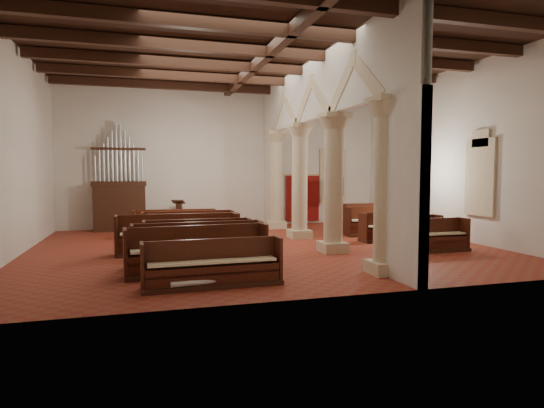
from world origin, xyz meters
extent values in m
plane|color=maroon|center=(0.00, 0.00, 0.00)|extent=(14.00, 14.00, 0.00)
plane|color=black|center=(0.00, 0.00, 6.00)|extent=(14.00, 14.00, 0.00)
cube|color=beige|center=(0.00, 6.00, 3.00)|extent=(14.00, 0.02, 6.00)
cube|color=beige|center=(0.00, -6.00, 3.00)|extent=(14.00, 0.02, 6.00)
cube|color=beige|center=(-7.00, 0.00, 3.00)|extent=(0.02, 12.00, 6.00)
cube|color=beige|center=(7.00, 0.00, 3.00)|extent=(0.02, 12.00, 6.00)
cube|color=beige|center=(1.80, -4.50, 0.15)|extent=(0.75, 0.75, 0.30)
cylinder|color=beige|center=(1.80, -4.50, 1.95)|extent=(0.56, 0.56, 3.30)
cube|color=beige|center=(1.80, -1.50, 0.15)|extent=(0.75, 0.75, 0.30)
cylinder|color=beige|center=(1.80, -1.50, 1.95)|extent=(0.56, 0.56, 3.30)
cube|color=beige|center=(1.80, 1.50, 0.15)|extent=(0.75, 0.75, 0.30)
cylinder|color=beige|center=(1.80, 1.50, 1.95)|extent=(0.56, 0.56, 3.30)
cube|color=beige|center=(1.80, 4.50, 0.15)|extent=(0.75, 0.75, 0.30)
cylinder|color=beige|center=(1.80, 4.50, 1.95)|extent=(0.56, 0.56, 3.30)
cube|color=beige|center=(1.80, 0.00, 5.04)|extent=(0.25, 11.90, 1.93)
cube|color=#32705A|center=(6.98, -1.50, 2.20)|extent=(0.03, 1.00, 2.20)
cube|color=#32705A|center=(6.98, 2.50, 2.20)|extent=(0.03, 1.00, 2.20)
cube|color=#32705A|center=(5.00, 5.98, 2.20)|extent=(1.00, 0.03, 2.20)
cube|color=#331B10|center=(-4.50, 5.50, 0.90)|extent=(2.00, 0.80, 1.80)
cube|color=#331B10|center=(-4.50, 5.50, 1.90)|extent=(2.10, 0.85, 0.20)
cube|color=#3A2312|center=(-2.15, 5.50, 0.05)|extent=(0.57, 0.57, 0.10)
cube|color=#3A2312|center=(-2.15, 5.50, 0.54)|extent=(0.28, 0.28, 1.08)
cube|color=#3A2312|center=(-2.15, 5.42, 1.13)|extent=(0.60, 0.54, 0.19)
cube|color=maroon|center=(3.50, 5.92, 1.15)|extent=(1.60, 0.06, 2.10)
cylinder|color=gold|center=(3.50, 5.90, 2.25)|extent=(1.80, 0.04, 0.04)
cone|color=#331B10|center=(4.54, 4.18, 0.06)|extent=(0.35, 0.35, 0.12)
cylinder|color=gold|center=(4.54, 4.18, 1.16)|extent=(0.04, 0.04, 2.32)
cylinder|color=gold|center=(4.54, 4.18, 2.22)|extent=(0.24, 0.65, 0.03)
cube|color=#201650|center=(4.54, 4.16, 1.74)|extent=(0.51, 0.18, 0.82)
cube|color=navy|center=(-1.10, -4.53, 0.25)|extent=(0.35, 0.31, 0.30)
cube|color=#16389A|center=(-1.49, -2.17, 0.24)|extent=(0.35, 0.31, 0.29)
cube|color=navy|center=(-1.66, -0.12, 0.27)|extent=(0.42, 0.39, 0.34)
cylinder|color=white|center=(-2.56, -4.81, 0.16)|extent=(1.09, 0.24, 0.11)
cylinder|color=silver|center=(-2.23, -4.14, 0.16)|extent=(0.81, 0.44, 0.09)
cube|color=#331B10|center=(-2.23, -4.59, 0.05)|extent=(2.90, 0.74, 0.09)
cube|color=#4E1A10|center=(-2.23, -4.64, 0.30)|extent=(2.75, 0.45, 0.42)
cube|color=#4E1A10|center=(-2.23, -4.42, 0.53)|extent=(2.74, 0.15, 0.88)
cube|color=#4E1A10|center=(-3.63, -4.57, 0.53)|extent=(0.08, 0.56, 0.88)
cube|color=#4E1A10|center=(-0.82, -4.57, 0.53)|extent=(0.08, 0.56, 0.88)
cube|color=#FAEAB9|center=(-2.23, -4.64, 0.53)|extent=(2.63, 0.41, 0.05)
cube|color=#331B10|center=(-2.39, -3.30, 0.05)|extent=(3.32, 0.96, 0.11)
cube|color=#4A1910|center=(-2.39, -3.36, 0.34)|extent=(3.15, 0.63, 0.48)
cube|color=#4A1910|center=(-2.39, -3.11, 0.61)|extent=(3.13, 0.28, 1.01)
cube|color=#4A1910|center=(-4.00, -3.28, 0.61)|extent=(0.12, 0.64, 1.01)
cube|color=#4A1910|center=(-0.79, -3.28, 0.61)|extent=(0.12, 0.64, 1.01)
cube|color=#FAEAB9|center=(-2.39, -3.36, 0.61)|extent=(3.02, 0.58, 0.05)
cube|color=#331B10|center=(-2.27, -2.40, 0.05)|extent=(3.28, 0.84, 0.10)
cube|color=#501A11|center=(-2.27, -2.45, 0.34)|extent=(3.12, 0.52, 0.47)
cube|color=#501A11|center=(-2.27, -2.21, 0.60)|extent=(3.11, 0.18, 0.99)
cube|color=#501A11|center=(-3.87, -2.38, 0.60)|extent=(0.09, 0.63, 0.99)
cube|color=#501A11|center=(-0.68, -2.38, 0.60)|extent=(0.09, 0.63, 0.99)
cube|color=#FAEAB9|center=(-2.27, -2.45, 0.60)|extent=(2.99, 0.48, 0.05)
cube|color=#331B10|center=(-2.18, -1.56, 0.05)|extent=(2.87, 0.73, 0.10)
cube|color=#4A1E0F|center=(-2.18, -1.61, 0.34)|extent=(2.72, 0.42, 0.47)
cube|color=#4A1E0F|center=(-2.18, -1.37, 0.59)|extent=(2.72, 0.07, 0.98)
cube|color=#4A1E0F|center=(-3.58, -1.54, 0.59)|extent=(0.07, 0.62, 0.98)
cube|color=#4A1E0F|center=(-0.79, -1.54, 0.59)|extent=(0.07, 0.62, 0.98)
cube|color=#FAEAB9|center=(-2.18, -1.61, 0.59)|extent=(2.61, 0.37, 0.05)
cube|color=#331B10|center=(-2.65, -0.44, 0.05)|extent=(3.45, 0.77, 0.11)
cube|color=#411C0D|center=(-2.65, -0.49, 0.35)|extent=(3.30, 0.45, 0.49)
cube|color=#411C0D|center=(-2.65, -0.24, 0.62)|extent=(3.30, 0.09, 1.03)
cube|color=#411C0D|center=(-4.34, -0.41, 0.62)|extent=(0.08, 0.65, 1.03)
cube|color=#411C0D|center=(-0.96, -0.41, 0.62)|extent=(0.08, 0.65, 1.03)
cube|color=#FAEAB9|center=(-2.65, -0.49, 0.62)|extent=(3.17, 0.40, 0.05)
cube|color=#331B10|center=(-2.06, 0.43, 0.05)|extent=(2.85, 0.89, 0.10)
cube|color=#49220F|center=(-2.06, 0.38, 0.33)|extent=(2.68, 0.58, 0.46)
cube|color=#49220F|center=(-2.06, 0.61, 0.59)|extent=(2.66, 0.24, 0.97)
cube|color=#49220F|center=(-3.43, 0.45, 0.59)|extent=(0.11, 0.61, 0.97)
cube|color=#49220F|center=(-0.69, 0.45, 0.59)|extent=(0.11, 0.61, 0.97)
cube|color=#FAEAB9|center=(-2.06, 0.38, 0.59)|extent=(2.57, 0.53, 0.05)
cube|color=#331B10|center=(-2.15, 1.36, 0.05)|extent=(3.01, 0.83, 0.10)
cube|color=#4D1F10|center=(-2.15, 1.31, 0.33)|extent=(2.85, 0.51, 0.46)
cube|color=#4D1F10|center=(-2.15, 1.55, 0.59)|extent=(2.84, 0.18, 0.97)
cube|color=#4D1F10|center=(-3.61, 1.38, 0.59)|extent=(0.09, 0.61, 0.97)
cube|color=#4D1F10|center=(-0.69, 1.38, 0.59)|extent=(0.09, 0.61, 0.97)
cube|color=#FAEAB9|center=(-2.15, 1.31, 0.59)|extent=(2.74, 0.47, 0.05)
cube|color=#331B10|center=(-2.49, 2.77, 0.05)|extent=(2.93, 0.82, 0.10)
cube|color=#42180E|center=(-2.49, 2.72, 0.32)|extent=(2.76, 0.53, 0.44)
cube|color=#42180E|center=(-2.49, 2.95, 0.56)|extent=(2.75, 0.20, 0.92)
cube|color=#42180E|center=(-3.91, 2.79, 0.56)|extent=(0.10, 0.59, 0.92)
cube|color=#42180E|center=(-1.08, 2.79, 0.56)|extent=(0.10, 0.59, 0.92)
cube|color=#FAEAB9|center=(-2.49, 2.72, 0.56)|extent=(2.65, 0.48, 0.05)
cube|color=#331B10|center=(4.84, -2.22, 0.05)|extent=(1.98, 0.65, 0.09)
cube|color=#4F2410|center=(4.84, -2.26, 0.30)|extent=(1.83, 0.37, 0.42)
cube|color=#4F2410|center=(4.84, -2.05, 0.54)|extent=(1.83, 0.07, 0.89)
cube|color=#4F2410|center=(3.89, -2.20, 0.54)|extent=(0.07, 0.56, 0.89)
cube|color=#4F2410|center=(5.79, -2.20, 0.54)|extent=(0.07, 0.56, 0.89)
cube|color=#FAEAB9|center=(4.84, -2.26, 0.54)|extent=(1.75, 0.34, 0.05)
cube|color=#331B10|center=(4.88, -1.04, 0.05)|extent=(1.76, 0.66, 0.09)
cube|color=#4A1F0F|center=(4.88, -1.08, 0.30)|extent=(1.60, 0.38, 0.42)
cube|color=#4A1F0F|center=(4.88, -0.87, 0.53)|extent=(1.60, 0.08, 0.88)
cube|color=#4A1F0F|center=(4.04, -1.02, 0.53)|extent=(0.07, 0.55, 0.88)
cube|color=#4A1F0F|center=(5.73, -1.02, 0.53)|extent=(0.07, 0.55, 0.88)
cube|color=#FAEAB9|center=(4.88, -1.08, 0.53)|extent=(1.54, 0.34, 0.05)
cube|color=#331B10|center=(4.45, -0.03, 0.05)|extent=(1.95, 0.76, 0.09)
cube|color=#47130F|center=(4.45, -0.08, 0.31)|extent=(1.79, 0.47, 0.42)
cube|color=#47130F|center=(4.45, 0.14, 0.54)|extent=(1.77, 0.16, 0.89)
cube|color=#47130F|center=(3.53, -0.01, 0.54)|extent=(0.10, 0.57, 0.89)
cube|color=#47130F|center=(5.38, -0.01, 0.54)|extent=(0.10, 0.57, 0.89)
cube|color=#FAEAB9|center=(4.45, -0.08, 0.54)|extent=(1.72, 0.43, 0.05)
cube|color=#331B10|center=(4.62, 1.39, 0.05)|extent=(1.99, 0.82, 0.10)
cube|color=#4F2810|center=(4.62, 1.34, 0.33)|extent=(1.83, 0.51, 0.46)
cube|color=#4F2810|center=(4.62, 1.58, 0.59)|extent=(1.81, 0.17, 0.98)
cube|color=#4F2810|center=(3.67, 1.41, 0.59)|extent=(0.10, 0.62, 0.98)
cube|color=#4F2810|center=(5.56, 1.41, 0.59)|extent=(0.10, 0.62, 0.98)
cube|color=#FAEAB9|center=(4.62, 1.34, 0.59)|extent=(1.75, 0.46, 0.05)
cube|color=#331B10|center=(4.91, 2.27, 0.05)|extent=(2.02, 0.85, 0.11)
cube|color=#44230E|center=(4.91, 2.21, 0.35)|extent=(1.86, 0.52, 0.49)
cube|color=#44230E|center=(4.91, 2.46, 0.62)|extent=(1.84, 0.16, 1.02)
cube|color=#44230E|center=(3.95, 2.29, 0.62)|extent=(0.11, 0.65, 1.02)
cube|color=#44230E|center=(5.87, 2.29, 0.62)|extent=(0.11, 0.65, 1.02)
cube|color=#FAEAB9|center=(4.91, 2.21, 0.62)|extent=(1.78, 0.47, 0.05)
camera|label=1|loc=(-3.59, -13.82, 2.36)|focal=30.00mm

